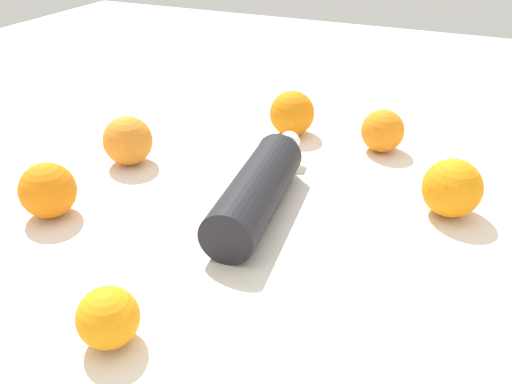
{
  "coord_description": "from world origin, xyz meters",
  "views": [
    {
      "loc": [
        -0.61,
        -0.28,
        0.4
      ],
      "look_at": [
        -0.02,
        -0.02,
        0.04
      ],
      "focal_mm": 38.08,
      "sensor_mm": 36.0,
      "label": 1
    }
  ],
  "objects_px": {
    "water_bottle": "(261,185)",
    "orange_2": "(108,318)",
    "orange_0": "(383,131)",
    "orange_5": "(452,188)",
    "orange_1": "(128,141)",
    "orange_4": "(48,190)",
    "orange_3": "(292,113)"
  },
  "relations": [
    {
      "from": "orange_1",
      "to": "orange_5",
      "type": "bearing_deg",
      "value": -84.18
    },
    {
      "from": "water_bottle",
      "to": "orange_1",
      "type": "bearing_deg",
      "value": 74.23
    },
    {
      "from": "orange_1",
      "to": "orange_4",
      "type": "xyz_separation_m",
      "value": [
        -0.18,
        0.0,
        -0.0
      ]
    },
    {
      "from": "water_bottle",
      "to": "orange_4",
      "type": "relative_size",
      "value": 4.0
    },
    {
      "from": "orange_2",
      "to": "orange_1",
      "type": "bearing_deg",
      "value": 33.13
    },
    {
      "from": "orange_3",
      "to": "orange_1",
      "type": "bearing_deg",
      "value": 137.81
    },
    {
      "from": "orange_2",
      "to": "orange_5",
      "type": "height_order",
      "value": "orange_5"
    },
    {
      "from": "water_bottle",
      "to": "orange_3",
      "type": "distance_m",
      "value": 0.27
    },
    {
      "from": "orange_0",
      "to": "orange_1",
      "type": "height_order",
      "value": "orange_1"
    },
    {
      "from": "orange_3",
      "to": "orange_4",
      "type": "height_order",
      "value": "orange_3"
    },
    {
      "from": "orange_0",
      "to": "orange_2",
      "type": "xyz_separation_m",
      "value": [
        -0.56,
        0.14,
        -0.01
      ]
    },
    {
      "from": "orange_1",
      "to": "orange_3",
      "type": "relative_size",
      "value": 0.99
    },
    {
      "from": "orange_4",
      "to": "orange_1",
      "type": "bearing_deg",
      "value": -0.87
    },
    {
      "from": "orange_1",
      "to": "orange_4",
      "type": "bearing_deg",
      "value": 179.13
    },
    {
      "from": "water_bottle",
      "to": "orange_2",
      "type": "relative_size",
      "value": 4.93
    },
    {
      "from": "orange_1",
      "to": "orange_4",
      "type": "relative_size",
      "value": 1.04
    },
    {
      "from": "water_bottle",
      "to": "orange_2",
      "type": "bearing_deg",
      "value": 167.44
    },
    {
      "from": "water_bottle",
      "to": "orange_4",
      "type": "xyz_separation_m",
      "value": [
        -0.14,
        0.26,
        0.0
      ]
    },
    {
      "from": "orange_0",
      "to": "orange_5",
      "type": "bearing_deg",
      "value": -141.58
    },
    {
      "from": "orange_4",
      "to": "water_bottle",
      "type": "bearing_deg",
      "value": -61.44
    },
    {
      "from": "water_bottle",
      "to": "orange_0",
      "type": "bearing_deg",
      "value": -30.6
    },
    {
      "from": "orange_1",
      "to": "orange_2",
      "type": "height_order",
      "value": "orange_1"
    },
    {
      "from": "water_bottle",
      "to": "orange_5",
      "type": "distance_m",
      "value": 0.26
    },
    {
      "from": "orange_1",
      "to": "orange_3",
      "type": "distance_m",
      "value": 0.3
    },
    {
      "from": "orange_5",
      "to": "water_bottle",
      "type": "bearing_deg",
      "value": 110.13
    },
    {
      "from": "orange_1",
      "to": "orange_2",
      "type": "distance_m",
      "value": 0.41
    },
    {
      "from": "orange_0",
      "to": "orange_5",
      "type": "relative_size",
      "value": 0.9
    },
    {
      "from": "water_bottle",
      "to": "orange_4",
      "type": "distance_m",
      "value": 0.29
    },
    {
      "from": "orange_1",
      "to": "orange_5",
      "type": "distance_m",
      "value": 0.5
    },
    {
      "from": "orange_0",
      "to": "orange_2",
      "type": "bearing_deg",
      "value": 165.7
    },
    {
      "from": "orange_4",
      "to": "orange_0",
      "type": "bearing_deg",
      "value": -42.88
    },
    {
      "from": "orange_0",
      "to": "orange_5",
      "type": "xyz_separation_m",
      "value": [
        -0.17,
        -0.13,
        0.0
      ]
    }
  ]
}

